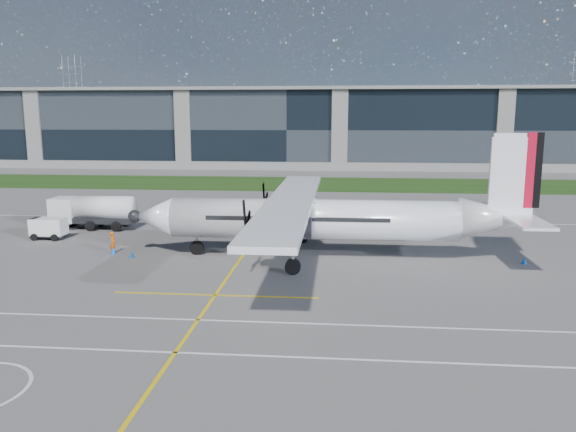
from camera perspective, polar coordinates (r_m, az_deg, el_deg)
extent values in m
plane|color=#565452|center=(77.92, -2.22, 2.62)|extent=(400.00, 400.00, 0.00)
cube|color=#193B10|center=(85.80, -1.53, 3.34)|extent=(400.00, 18.00, 0.04)
cube|color=black|center=(117.05, 0.31, 8.84)|extent=(120.00, 20.00, 15.00)
cube|color=black|center=(177.02, 1.99, 7.84)|extent=(400.00, 6.00, 6.00)
cube|color=yellow|center=(48.22, -3.28, -2.10)|extent=(0.20, 70.00, 0.01)
cube|color=white|center=(26.76, -17.70, -12.84)|extent=(90.00, 0.15, 0.01)
imported|color=#F25907|center=(44.25, -17.36, -2.44)|extent=(0.58, 0.79, 1.87)
cone|color=blue|center=(42.70, -15.59, -3.74)|extent=(0.36, 0.36, 0.50)
cone|color=blue|center=(55.62, 1.11, -0.17)|extent=(0.36, 0.36, 0.50)
cone|color=blue|center=(42.71, 22.88, -4.18)|extent=(0.36, 0.36, 0.50)
cone|color=blue|center=(44.15, -17.33, -3.38)|extent=(0.36, 0.36, 0.50)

